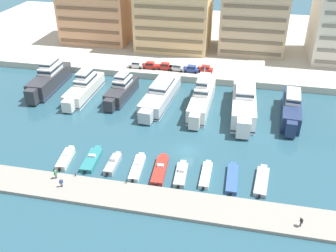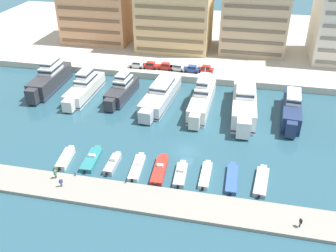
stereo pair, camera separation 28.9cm
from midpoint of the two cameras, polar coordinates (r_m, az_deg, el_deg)
ground_plane at (r=70.13m, az=2.80°, el=-3.83°), size 400.00×400.00×0.00m
quay_promenade at (r=129.03m, az=7.76°, el=12.96°), size 180.00×70.00×1.71m
pier_dock at (r=58.54m, az=0.37°, el=-11.66°), size 120.00×6.14×0.57m
yacht_charcoal_far_left at (r=97.44m, az=-17.73°, el=6.85°), size 4.84×19.31×8.70m
yacht_ivory_left at (r=91.81m, az=-12.75°, el=5.75°), size 4.51×18.43×7.64m
yacht_charcoal_mid_left at (r=89.09m, az=-7.20°, el=5.50°), size 4.91×15.51×7.53m
yacht_silver_center_left at (r=86.42m, az=-1.30°, el=4.72°), size 6.44×21.59×6.30m
yacht_ivory_center at (r=84.29m, az=5.10°, el=4.36°), size 4.39×21.06×8.54m
yacht_white_center_right at (r=83.36m, az=11.38°, el=3.50°), size 5.55×22.81×7.55m
yacht_navy_mid_right at (r=84.15m, az=18.21°, el=2.57°), size 4.93×18.50×7.00m
motorboat_cream_far_left at (r=69.70m, az=-15.42°, el=-4.79°), size 2.41×7.04×1.37m
motorboat_teal_left at (r=68.55m, az=-11.63°, el=-5.00°), size 2.59×7.99×1.24m
motorboat_grey_mid_left at (r=66.71m, az=-8.50°, el=-5.69°), size 1.67×6.57×1.52m
motorboat_white_center_left at (r=65.60m, az=-4.83°, el=-6.27°), size 2.22×8.08×1.12m
motorboat_red_center at (r=64.67m, az=-1.35°, el=-6.68°), size 2.45×8.76×1.31m
motorboat_grey_center_right at (r=63.85m, az=1.86°, el=-7.33°), size 2.22×7.31×1.22m
motorboat_white_mid_right at (r=63.98m, az=5.67°, el=-7.42°), size 1.61×7.75×0.83m
motorboat_blue_right at (r=63.86m, az=9.62°, el=-7.86°), size 1.90×8.52×0.81m
motorboat_grey_far_right at (r=64.26m, az=13.96°, el=-8.13°), size 2.73×8.60×0.83m
car_white_far_left at (r=102.01m, az=-4.96°, el=9.35°), size 4.11×1.94×1.80m
car_red_left at (r=101.23m, az=-2.87°, el=9.25°), size 4.14×2.00×1.80m
car_red_mid_left at (r=100.50m, az=-0.57°, el=9.13°), size 4.15×2.02×1.80m
car_silver_center_left at (r=99.72m, az=1.32°, el=8.94°), size 4.22×2.18×1.80m
car_blue_center at (r=99.03m, az=3.49°, el=8.73°), size 4.17×2.06×1.80m
car_red_center_right at (r=99.21m, az=5.62°, el=8.68°), size 4.22×2.17×1.80m
apartment_block_far_left at (r=124.65m, az=-10.80°, el=16.56°), size 21.11×15.74×18.94m
apartment_block_left at (r=114.83m, az=0.90°, el=17.87°), size 21.61×16.58×26.73m
apartment_block_mid_left at (r=115.24m, az=12.88°, el=15.87°), size 18.82×15.06×21.57m
pedestrian_near_edge at (r=64.77m, az=-16.89°, el=-6.94°), size 0.38×0.63×1.71m
pedestrian_mid_deck at (r=57.12m, az=19.51°, el=-13.50°), size 0.40×0.58×1.65m
pedestrian_far_side at (r=62.80m, az=-16.10°, el=-8.22°), size 0.50×0.44×1.59m
bollard_west at (r=64.84m, az=-14.07°, el=-7.18°), size 0.20×0.20×0.61m
bollard_west_mid at (r=61.89m, az=-6.54°, el=-8.40°), size 0.20×0.20×0.61m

